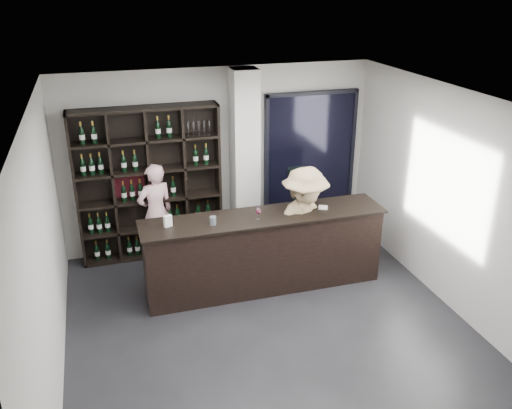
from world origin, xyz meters
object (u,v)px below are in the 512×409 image
object	(u,v)px
taster_pink	(156,213)
tasting_counter	(264,252)
wine_shelf	(149,184)
taster_black	(293,212)
customer	(304,227)

from	to	relation	value
taster_pink	tasting_counter	bearing A→B (deg)	118.78
wine_shelf	tasting_counter	bearing A→B (deg)	-46.54
wine_shelf	taster_black	xyz separation A→B (m)	(2.10, -0.72, -0.44)
taster_pink	taster_black	distance (m)	2.12
taster_pink	taster_black	world-z (taller)	taster_pink
taster_pink	taster_black	xyz separation A→B (m)	(2.05, -0.55, -0.03)
wine_shelf	customer	size ratio (longest dim) A/B	1.35
tasting_counter	customer	bearing A→B (deg)	-4.76
taster_pink	customer	size ratio (longest dim) A/B	0.89
tasting_counter	customer	xyz separation A→B (m)	(0.57, -0.05, 0.32)
taster_black	customer	bearing A→B (deg)	56.39
taster_pink	customer	distance (m)	2.34
customer	tasting_counter	bearing A→B (deg)	158.34
wine_shelf	taster_pink	distance (m)	0.45
wine_shelf	taster_pink	size ratio (longest dim) A/B	1.52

